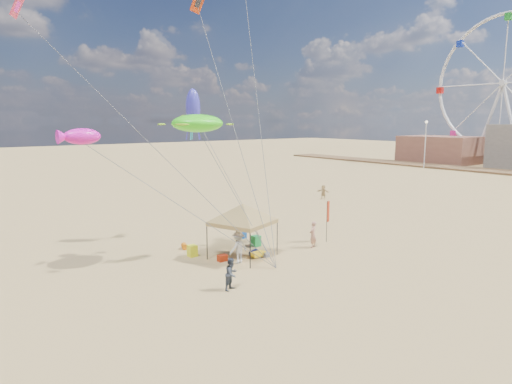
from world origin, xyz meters
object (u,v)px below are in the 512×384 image
at_px(feather_flag, 328,214).
at_px(beach_cart, 258,254).
at_px(cooler_blue, 242,236).
at_px(canopy_tent, 243,206).
at_px(chair_yellow, 192,251).
at_px(person_near_b, 232,274).
at_px(person_far_c, 323,192).
at_px(person_near_a, 313,234).
at_px(chair_green, 256,241).
at_px(lamp_north, 426,136).
at_px(ferris_wheel, 502,90).
at_px(person_near_c, 238,247).
at_px(cooler_red, 222,258).

relative_size(feather_flag, beach_cart, 3.17).
relative_size(cooler_blue, beach_cart, 0.60).
bearing_deg(canopy_tent, chair_yellow, 140.16).
xyz_separation_m(canopy_tent, person_near_b, (-3.55, -3.97, -2.37)).
height_order(person_near_b, person_far_c, person_near_b).
bearing_deg(person_near_b, person_near_a, -2.92).
xyz_separation_m(chair_green, person_near_b, (-5.65, -5.39, 0.46)).
relative_size(feather_flag, lamp_north, 0.35).
distance_m(chair_green, chair_yellow, 4.51).
height_order(canopy_tent, person_near_b, canopy_tent).
distance_m(chair_green, ferris_wheel, 73.70).
bearing_deg(beach_cart, canopy_tent, 140.26).
bearing_deg(lamp_north, feather_flag, -154.65).
distance_m(cooler_blue, lamp_north, 56.69).
bearing_deg(person_near_a, person_far_c, -160.28).
distance_m(person_near_a, person_near_b, 8.85).
height_order(chair_yellow, person_near_c, person_near_c).
height_order(cooler_blue, lamp_north, lamp_north).
relative_size(beach_cart, person_far_c, 0.58).
bearing_deg(ferris_wheel, beach_cart, -165.59).
bearing_deg(canopy_tent, cooler_red, 177.08).
distance_m(feather_flag, person_near_a, 2.16).
bearing_deg(canopy_tent, beach_cart, -39.74).
height_order(canopy_tent, chair_yellow, canopy_tent).
xyz_separation_m(cooler_blue, person_near_c, (-3.41, -4.36, 0.75)).
bearing_deg(chair_yellow, cooler_red, -63.85).
xyz_separation_m(chair_yellow, person_near_a, (7.20, -3.10, 0.52)).
bearing_deg(person_near_b, cooler_blue, 29.39).
bearing_deg(cooler_red, beach_cart, -17.16).
distance_m(canopy_tent, person_near_c, 2.54).
height_order(feather_flag, beach_cart, feather_flag).
distance_m(beach_cart, lamp_north, 59.86).
height_order(person_near_b, lamp_north, lamp_north).
bearing_deg(lamp_north, person_near_c, -157.56).
bearing_deg(lamp_north, ferris_wheel, -15.28).
distance_m(feather_flag, chair_yellow, 9.55).
height_order(feather_flag, cooler_red, feather_flag).
bearing_deg(person_near_a, cooler_blue, -85.75).
bearing_deg(lamp_north, canopy_tent, -157.95).
xyz_separation_m(cooler_blue, beach_cart, (-1.81, -4.14, 0.01)).
xyz_separation_m(cooler_red, chair_green, (3.54, 1.35, 0.16)).
bearing_deg(person_near_b, cooler_red, 40.73).
bearing_deg(person_near_b, feather_flag, -3.82).
relative_size(cooler_red, lamp_north, 0.07).
distance_m(cooler_red, person_far_c, 22.89).
height_order(chair_green, person_far_c, person_far_c).
bearing_deg(feather_flag, ferris_wheel, 15.72).
height_order(chair_green, person_near_b, person_near_b).
xyz_separation_m(chair_yellow, lamp_north, (58.04, 20.57, 5.17)).
distance_m(chair_green, person_far_c, 19.14).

